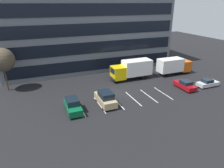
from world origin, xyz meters
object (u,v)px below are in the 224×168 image
at_px(box_truck_yellow, 132,69).
at_px(sedan_silver, 208,83).
at_px(suv_tan, 106,98).
at_px(box_truck_orange, 174,65).
at_px(suv_forest, 73,106).
at_px(bare_tree, 2,60).
at_px(sedan_maroon, 185,85).

bearing_deg(box_truck_yellow, sedan_silver, -38.34).
relative_size(box_truck_yellow, suv_tan, 1.72).
bearing_deg(box_truck_orange, suv_forest, -161.02).
height_order(box_truck_orange, bare_tree, bare_tree).
distance_m(suv_tan, sedan_maroon, 14.93).
distance_m(suv_forest, sedan_silver, 24.28).
height_order(box_truck_yellow, suv_forest, box_truck_yellow).
distance_m(box_truck_yellow, suv_forest, 15.99).
distance_m(box_truck_yellow, sedan_maroon, 10.17).
distance_m(sedan_silver, bare_tree, 35.34).
bearing_deg(suv_tan, sedan_silver, -0.96).
relative_size(box_truck_orange, sedan_silver, 1.87).
distance_m(suv_forest, bare_tree, 15.20).
distance_m(box_truck_orange, sedan_silver, 8.11).
distance_m(suv_tan, suv_forest, 4.92).
bearing_deg(sedan_silver, sedan_maroon, 170.84).
height_order(suv_forest, sedan_silver, suv_forest).
relative_size(box_truck_orange, bare_tree, 1.01).
distance_m(box_truck_yellow, suv_tan, 11.92).
height_order(box_truck_yellow, sedan_silver, box_truck_yellow).
bearing_deg(sedan_maroon, suv_tan, -178.50).
height_order(suv_tan, sedan_maroon, suv_tan).
bearing_deg(suv_forest, box_truck_orange, 18.98).
relative_size(sedan_maroon, bare_tree, 0.58).
relative_size(box_truck_yellow, sedan_maroon, 1.89).
distance_m(box_truck_yellow, sedan_silver, 13.84).
xyz_separation_m(box_truck_orange, suv_forest, (-22.87, -7.87, -1.00)).
bearing_deg(box_truck_orange, bare_tree, 173.27).
height_order(box_truck_orange, sedan_maroon, box_truck_orange).
relative_size(box_truck_orange, suv_forest, 1.73).
height_order(suv_forest, sedan_maroon, suv_forest).
relative_size(box_truck_orange, box_truck_yellow, 0.92).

